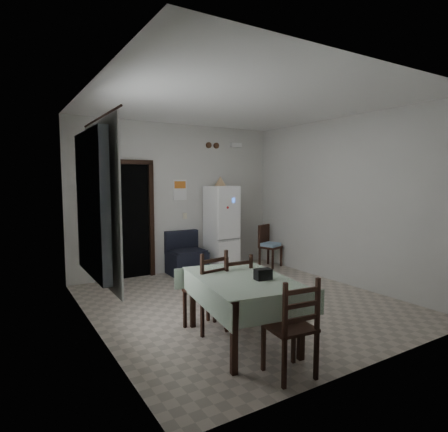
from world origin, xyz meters
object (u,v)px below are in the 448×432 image
dining_chair_near_head (290,326)px  dining_chair_far_right (232,289)px  navy_seat (187,253)px  fridge (222,228)px  corner_chair (270,246)px  dining_chair_far_left (205,289)px  dining_table (241,310)px

dining_chair_near_head → dining_chair_far_right: bearing=-92.9°
dining_chair_near_head → navy_seat: bearing=-95.8°
dining_chair_far_right → dining_chair_near_head: bearing=85.3°
fridge → dining_chair_near_head: 4.23m
corner_chair → dining_chair_far_left: 3.50m
navy_seat → dining_chair_far_left: size_ratio=0.84×
fridge → dining_chair_near_head: bearing=-115.5°
fridge → dining_chair_near_head: size_ratio=1.79×
fridge → corner_chair: size_ratio=1.94×
dining_table → dining_chair_far_right: 0.52m
dining_chair_far_left → dining_table: bearing=98.2°
dining_chair_far_left → corner_chair: bearing=-150.1°
corner_chair → dining_chair_near_head: dining_chair_near_head is taller
navy_seat → dining_chair_near_head: size_ratio=0.87×
fridge → dining_chair_far_right: bearing=-121.4°
navy_seat → corner_chair: (1.77, -0.35, 0.03)m
fridge → dining_chair_far_left: bearing=-127.8°
corner_chair → dining_chair_far_left: (-2.75, -2.17, 0.05)m
fridge → dining_chair_far_left: 3.09m
fridge → navy_seat: 0.90m
dining_chair_far_left → dining_chair_near_head: (0.14, -1.37, -0.02)m
fridge → corner_chair: bearing=-22.2°
dining_table → dining_chair_far_right: (0.19, 0.47, 0.08)m
navy_seat → dining_chair_far_right: dining_chair_far_right is taller
fridge → dining_table: size_ratio=1.19×
fridge → corner_chair: (0.99, -0.35, -0.41)m
fridge → dining_table: bearing=-120.4°
navy_seat → dining_chair_near_head: (-0.84, -3.89, 0.06)m
corner_chair → dining_chair_far_left: dining_chair_far_left is taller
dining_chair_far_right → dining_chair_far_left: bearing=-7.0°
fridge → dining_chair_far_right: size_ratio=1.86×
dining_chair_far_left → dining_chair_far_right: dining_chair_far_left is taller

